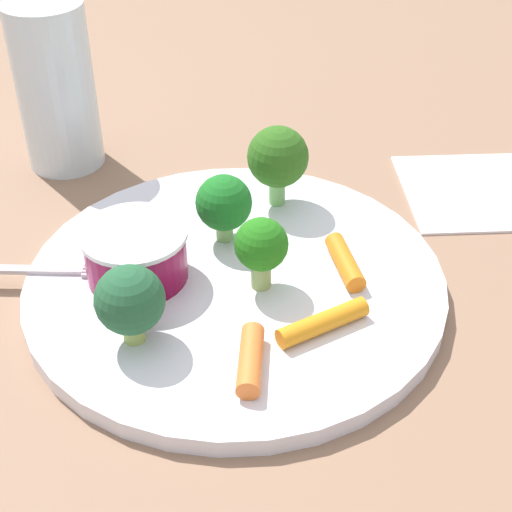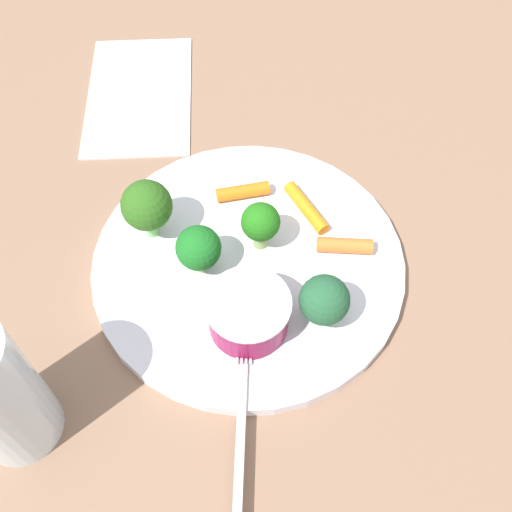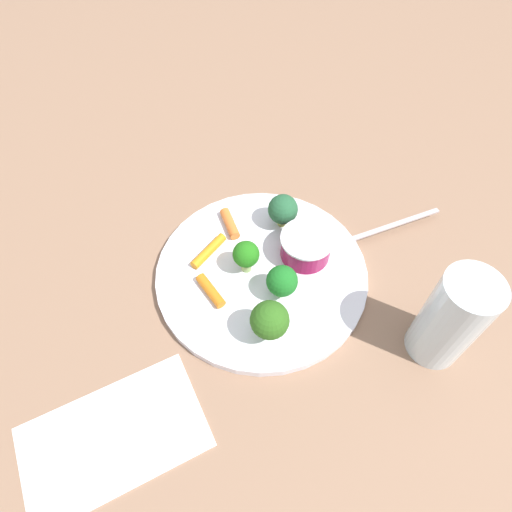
{
  "view_description": "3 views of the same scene",
  "coord_description": "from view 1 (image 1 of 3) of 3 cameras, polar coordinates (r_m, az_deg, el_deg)",
  "views": [
    {
      "loc": [
        -0.1,
        0.36,
        0.31
      ],
      "look_at": [
        -0.01,
        -0.01,
        0.03
      ],
      "focal_mm": 52.98,
      "sensor_mm": 36.0,
      "label": 1
    },
    {
      "loc": [
        0.28,
        0.08,
        0.44
      ],
      "look_at": [
        0.01,
        0.01,
        0.03
      ],
      "focal_mm": 42.69,
      "sensor_mm": 36.0,
      "label": 2
    },
    {
      "loc": [
        -0.06,
        -0.3,
        0.47
      ],
      "look_at": [
        -0.0,
        0.01,
        0.02
      ],
      "focal_mm": 30.82,
      "sensor_mm": 36.0,
      "label": 3
    }
  ],
  "objects": [
    {
      "name": "ground_plane",
      "position": [
        0.49,
        -1.56,
        -2.55
      ],
      "size": [
        2.4,
        2.4,
        0.0
      ],
      "primitive_type": "plane",
      "color": "#88664E"
    },
    {
      "name": "plate",
      "position": [
        0.48,
        -1.57,
        -2.0
      ],
      "size": [
        0.27,
        0.27,
        0.01
      ],
      "primitive_type": "cylinder",
      "color": "white",
      "rests_on": "ground_plane"
    },
    {
      "name": "sauce_cup",
      "position": [
        0.47,
        -9.06,
        0.15
      ],
      "size": [
        0.07,
        0.07,
        0.03
      ],
      "color": "maroon",
      "rests_on": "plate"
    },
    {
      "name": "broccoli_floret_0",
      "position": [
        0.53,
        1.66,
        7.41
      ],
      "size": [
        0.04,
        0.04,
        0.06
      ],
      "color": "#7CBE6A",
      "rests_on": "plate"
    },
    {
      "name": "broccoli_floret_1",
      "position": [
        0.42,
        -9.51,
        -3.35
      ],
      "size": [
        0.04,
        0.04,
        0.05
      ],
      "color": "#99B757",
      "rests_on": "plate"
    },
    {
      "name": "broccoli_floret_2",
      "position": [
        0.45,
        0.4,
        0.71
      ],
      "size": [
        0.03,
        0.03,
        0.05
      ],
      "color": "#8FAD63",
      "rests_on": "plate"
    },
    {
      "name": "broccoli_floret_3",
      "position": [
        0.49,
        -2.45,
        3.97
      ],
      "size": [
        0.04,
        0.04,
        0.05
      ],
      "color": "#82BE6B",
      "rests_on": "plate"
    },
    {
      "name": "carrot_stick_0",
      "position": [
        0.48,
        6.73,
        -0.44
      ],
      "size": [
        0.03,
        0.05,
        0.01
      ],
      "primitive_type": "cylinder",
      "rotation": [
        1.57,
        0.0,
        0.45
      ],
      "color": "orange",
      "rests_on": "plate"
    },
    {
      "name": "carrot_stick_1",
      "position": [
        0.44,
        5.06,
        -5.01
      ],
      "size": [
        0.05,
        0.05,
        0.01
      ],
      "primitive_type": "cylinder",
      "rotation": [
        1.57,
        0.0,
        2.34
      ],
      "color": "orange",
      "rests_on": "plate"
    },
    {
      "name": "carrot_stick_2",
      "position": [
        0.41,
        -0.42,
        -7.84
      ],
      "size": [
        0.02,
        0.05,
        0.01
      ],
      "primitive_type": "cylinder",
      "rotation": [
        1.57,
        0.0,
        3.33
      ],
      "color": "orange",
      "rests_on": "plate"
    },
    {
      "name": "drinking_glass",
      "position": [
        0.61,
        -14.9,
        12.23
      ],
      "size": [
        0.06,
        0.06,
        0.13
      ],
      "primitive_type": "cylinder",
      "color": "silver",
      "rests_on": "ground_plane"
    }
  ]
}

